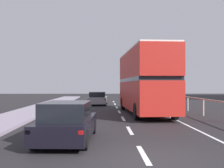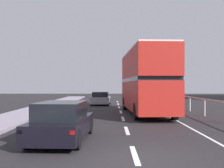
{
  "view_description": "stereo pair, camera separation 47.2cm",
  "coord_description": "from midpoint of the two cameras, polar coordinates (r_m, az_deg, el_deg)",
  "views": [
    {
      "loc": [
        -1.13,
        -7.83,
        2.0
      ],
      "look_at": [
        -0.7,
        7.84,
        2.07
      ],
      "focal_mm": 46.03,
      "sensor_mm": 36.0,
      "label": 1
    },
    {
      "loc": [
        -0.65,
        -7.83,
        2.0
      ],
      "look_at": [
        -0.7,
        7.84,
        2.07
      ],
      "focal_mm": 46.03,
      "sensor_mm": 36.0,
      "label": 2
    }
  ],
  "objects": [
    {
      "name": "ground_plane",
      "position": [
        8.14,
        4.95,
        -14.83
      ],
      "size": [
        75.49,
        120.0,
        0.1
      ],
      "primitive_type": "cube",
      "color": "black"
    },
    {
      "name": "lane_paint_markings",
      "position": [
        16.4,
        8.02,
        -7.24
      ],
      "size": [
        3.16,
        46.0,
        0.01
      ],
      "color": "silver",
      "rests_on": "ground"
    },
    {
      "name": "bridge_side_railing",
      "position": [
        17.99,
        18.82,
        -3.71
      ],
      "size": [
        0.1,
        42.0,
        1.13
      ],
      "color": "#B3BBB1",
      "rests_on": "ground"
    },
    {
      "name": "double_decker_bus_red",
      "position": [
        20.04,
        5.82,
        0.75
      ],
      "size": [
        2.9,
        10.14,
        4.4
      ],
      "rotation": [
        0.0,
        0.0,
        0.05
      ],
      "color": "#AD201A",
      "rests_on": "ground"
    },
    {
      "name": "hatchback_car_near",
      "position": [
        10.56,
        -10.12,
        -7.48
      ],
      "size": [
        1.95,
        4.49,
        1.41
      ],
      "rotation": [
        0.0,
        0.0,
        -0.05
      ],
      "color": "black",
      "rests_on": "ground"
    },
    {
      "name": "sedan_car_ahead",
      "position": [
        29.36,
        -3.3,
        -2.9
      ],
      "size": [
        1.95,
        4.3,
        1.33
      ],
      "rotation": [
        0.0,
        0.0,
        -0.04
      ],
      "color": "gray",
      "rests_on": "ground"
    }
  ]
}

